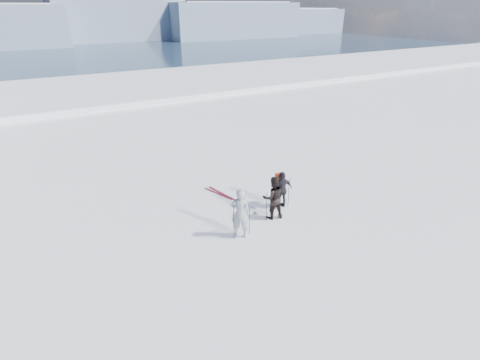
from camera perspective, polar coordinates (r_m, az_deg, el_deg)
The scene contains 8 objects.
lake_basin at distance 42.07m, azimuth -16.06°, elevation 4.41°, with size 820.00×820.00×71.62m.
far_mountain_range at distance 465.23m, azimuth -26.85°, elevation 20.89°, with size 770.00×110.00×53.00m.
skier_grey at distance 13.43m, azimuth 0.06°, elevation -5.08°, with size 0.69×0.46×1.91m, color #969EA4.
skier_dark at distance 14.66m, azimuth 5.03°, elevation -2.69°, with size 0.86×0.67×1.77m, color black.
skier_pack at distance 15.50m, azimuth 6.45°, elevation -1.49°, with size 0.94×0.39×1.60m, color black.
backpack at distance 15.27m, azimuth 6.14°, elevation 2.29°, with size 0.34×0.19×0.43m, color #C43912.
ski_poles at distance 14.58m, azimuth 4.13°, elevation -3.95°, with size 3.18×1.09×1.33m.
skis_loose at distance 16.87m, azimuth -3.11°, elevation -2.03°, with size 0.71×1.68×0.03m.
Camera 1 is at (-8.67, -8.63, 7.72)m, focal length 28.00 mm.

